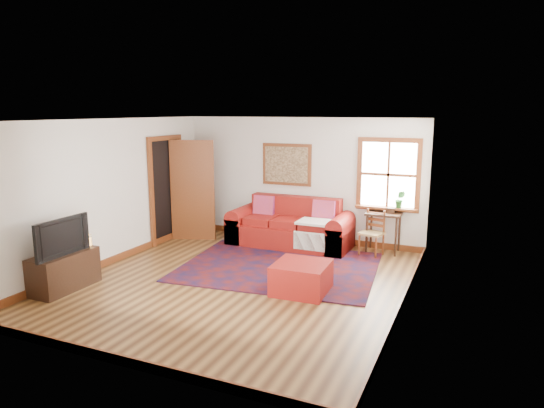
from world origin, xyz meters
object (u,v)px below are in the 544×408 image
at_px(red_ottoman, 301,278).
at_px(ladder_back_chair, 373,231).
at_px(media_cabinet, 64,271).
at_px(side_table, 384,219).
at_px(red_leather_sofa, 291,230).

xyz_separation_m(red_ottoman, ladder_back_chair, (0.56, 2.28, 0.23)).
bearing_deg(media_cabinet, red_ottoman, 21.61).
xyz_separation_m(side_table, ladder_back_chair, (-0.14, -0.26, -0.19)).
relative_size(red_leather_sofa, side_table, 3.14).
distance_m(red_leather_sofa, ladder_back_chair, 1.63).
bearing_deg(ladder_back_chair, red_ottoman, -103.82).
bearing_deg(media_cabinet, ladder_back_chair, 42.95).
relative_size(ladder_back_chair, media_cabinet, 0.82).
relative_size(side_table, ladder_back_chair, 0.91).
bearing_deg(ladder_back_chair, red_leather_sofa, 179.59).
xyz_separation_m(side_table, media_cabinet, (-3.99, -3.84, -0.36)).
height_order(side_table, ladder_back_chair, ladder_back_chair).
bearing_deg(red_leather_sofa, media_cabinet, -121.78).
bearing_deg(media_cabinet, side_table, 43.89).
height_order(red_ottoman, side_table, side_table).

